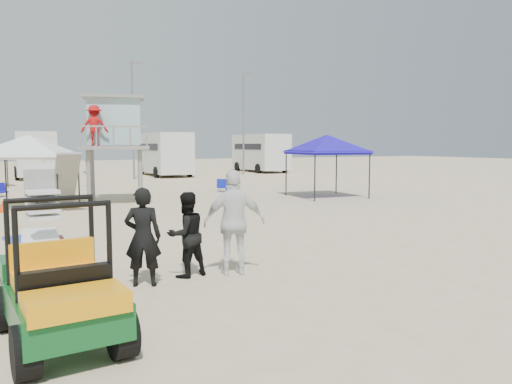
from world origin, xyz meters
name	(u,v)px	position (x,y,z in m)	size (l,w,h in m)	color
ground	(305,280)	(0.00, 0.00, 0.00)	(140.00, 140.00, 0.00)	beige
utility_cart	(58,279)	(-4.19, -1.10, 0.81)	(1.36, 2.38, 1.73)	#0C4E1D
surf_trailer	(45,247)	(-4.18, 1.23, 0.76)	(1.34, 2.23, 1.85)	black
man_left	(143,237)	(-2.67, 0.93, 0.85)	(0.62, 0.41, 1.70)	black
man_mid	(186,235)	(-1.82, 1.18, 0.78)	(0.76, 0.59, 1.56)	black
man_right	(234,223)	(-0.97, 0.93, 0.97)	(1.14, 0.48, 1.95)	white
lifeguard_tower	(112,126)	(-0.87, 13.38, 3.16)	(3.16, 3.16, 4.24)	gray
canopy_blue	(327,138)	(8.31, 11.54, 2.70)	(3.10, 3.10, 3.25)	black
canopy_white_a	(28,139)	(-3.99, 13.13, 2.62)	(3.90, 3.90, 3.17)	black
umbrella_b	(57,175)	(-2.55, 19.05, 0.90)	(1.96, 2.00, 1.80)	gold
cone_near	(4,205)	(-4.91, 12.30, 0.25)	(0.34, 0.34, 0.50)	#FF3F08
beach_chair_a	(0,190)	(-5.10, 18.30, 0.31)	(0.73, 0.84, 0.64)	#120FA8
beach_chair_b	(232,189)	(4.65, 13.91, 0.31)	(0.63, 0.67, 0.64)	#0F1DA6
beach_chair_c	(223,185)	(5.08, 16.11, 0.31)	(0.73, 0.82, 0.64)	#0E1B99
rv_mid_left	(35,153)	(-3.00, 31.49, 1.80)	(2.65, 6.50, 3.25)	silver
rv_mid_right	(164,152)	(6.00, 29.99, 1.80)	(2.64, 7.00, 3.25)	silver
rv_far_right	(260,151)	(15.00, 31.49, 1.80)	(2.64, 6.60, 3.25)	silver
light_pole_left	(133,121)	(3.00, 27.00, 4.00)	(0.14, 0.14, 8.00)	slate
light_pole_right	(243,124)	(12.00, 28.50, 4.00)	(0.14, 0.14, 8.00)	slate
distant_beachgoers	(127,169)	(2.13, 25.07, 0.79)	(8.53, 7.73, 1.64)	#528969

